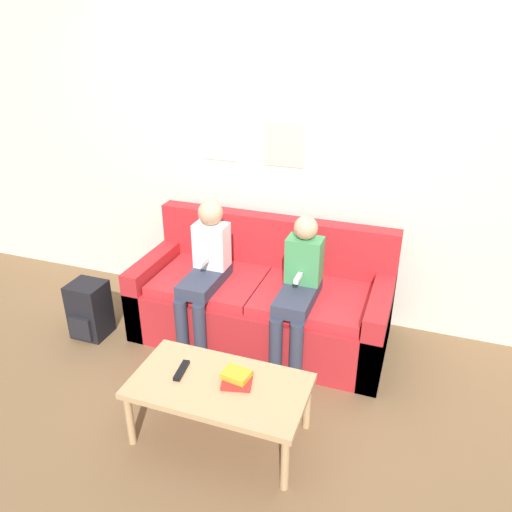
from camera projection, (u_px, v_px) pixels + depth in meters
ground_plane at (237, 374)px, 3.43m from camera, size 10.00×10.00×0.00m
wall_back at (284, 153)px, 3.72m from camera, size 8.00×0.07×2.60m
couch at (262, 302)px, 3.75m from camera, size 1.86×0.81×0.86m
coffee_table at (219, 389)px, 2.79m from camera, size 0.99×0.53×0.38m
person_left at (205, 268)px, 3.55m from camera, size 0.24×0.55×1.06m
person_right at (298, 287)px, 3.35m from camera, size 0.24×0.55×1.04m
tv_remote at (182, 370)px, 2.86m from camera, size 0.06×0.17×0.02m
book_stack at (237, 378)px, 2.77m from camera, size 0.20×0.19×0.06m
backpack at (89, 310)px, 3.77m from camera, size 0.26×0.27×0.44m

